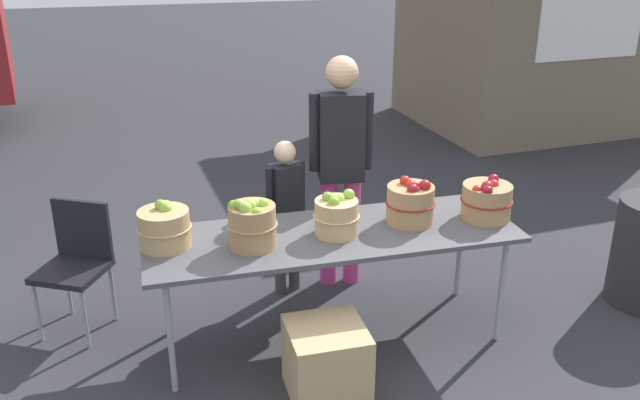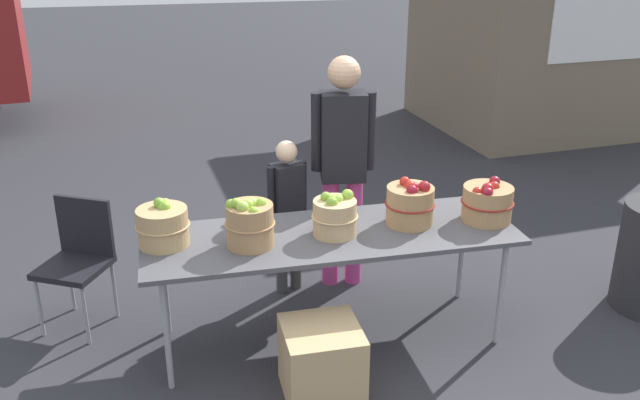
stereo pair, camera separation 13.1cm
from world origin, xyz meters
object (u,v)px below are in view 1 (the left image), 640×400
Objects in this scene: apple_basket_green_0 at (164,228)px; produce_crate at (326,361)px; apple_basket_red_1 at (486,200)px; vendor_adult at (341,155)px; folding_chair at (76,257)px; apple_basket_green_2 at (336,215)px; apple_basket_green_1 at (252,224)px; apple_basket_red_0 at (410,203)px; child_customer at (286,205)px; market_table at (332,239)px.

apple_basket_green_0 reaches higher than produce_crate.
apple_basket_red_1 is 0.77× the size of produce_crate.
folding_chair is (-1.83, -0.14, -0.49)m from vendor_adult.
folding_chair is (-1.58, 0.59, -0.37)m from apple_basket_green_2.
vendor_adult is at bearing 45.10° from apple_basket_green_1.
apple_basket_green_0 is 1.02× the size of apple_basket_green_1.
apple_basket_red_1 is at bearing 15.65° from folding_chair.
apple_basket_red_0 is 0.95m from child_customer.
apple_basket_green_2 is 0.25× the size of child_customer.
apple_basket_green_0 is 0.19× the size of vendor_adult.
produce_crate is at bearing 70.79° from child_customer.
market_table is 5.31× the size of produce_crate.
apple_basket_green_2 is 0.50m from apple_basket_red_0.
apple_basket_green_2 is at bearing -5.20° from apple_basket_green_0.
market_table is at bearing 129.98° from apple_basket_green_2.
vendor_adult is (1.26, 0.64, 0.13)m from apple_basket_green_0.
apple_basket_green_1 is 0.18× the size of vendor_adult.
apple_basket_red_0 is 0.73× the size of produce_crate.
produce_crate is (-0.70, -0.58, -0.67)m from apple_basket_red_0.
apple_basket_red_1 is at bearing 131.04° from child_customer.
apple_basket_green_2 is at bearing 85.90° from child_customer.
apple_basket_green_1 is 1.10× the size of apple_basket_green_2.
folding_chair is (-1.42, -0.11, -0.17)m from child_customer.
child_customer is (0.85, 0.61, -0.20)m from apple_basket_green_0.
apple_basket_green_2 is 0.85× the size of apple_basket_red_1.
apple_basket_green_2 is 0.87m from produce_crate.
child_customer is (-0.17, 0.70, -0.20)m from apple_basket_green_2.
apple_basket_red_0 is at bearing 14.28° from folding_chair.
apple_basket_green_0 reaches higher than folding_chair.
apple_basket_red_1 reaches higher than produce_crate.
apple_basket_red_0 is at bearing 172.76° from apple_basket_red_1.
apple_basket_red_0 reaches higher than apple_basket_green_2.
apple_basket_green_2 is (0.02, -0.02, 0.16)m from market_table.
market_table is 7.25× the size of apple_basket_red_0.
child_customer reaches higher than apple_basket_green_2.
apple_basket_red_1 is 0.20× the size of vendor_adult.
apple_basket_green_2 reaches higher than produce_crate.
apple_basket_green_0 is 0.51m from apple_basket_green_1.
child_customer reaches higher than apple_basket_green_0.
market_table is at bearing 84.85° from child_customer.
apple_basket_green_1 is 0.27× the size of child_customer.
apple_basket_green_1 is at bearing -179.00° from apple_basket_red_1.
apple_basket_green_0 is (-1.00, 0.07, 0.16)m from market_table.
apple_basket_green_0 is 1.00× the size of apple_basket_red_0.
apple_basket_green_0 is at bearing 35.46° from vendor_adult.
child_customer is at bearing 33.28° from folding_chair.
market_table reaches higher than produce_crate.
apple_basket_green_2 is 0.90× the size of apple_basket_red_0.
child_customer reaches higher than apple_basket_red_1.
child_customer is at bearing 88.17° from produce_crate.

